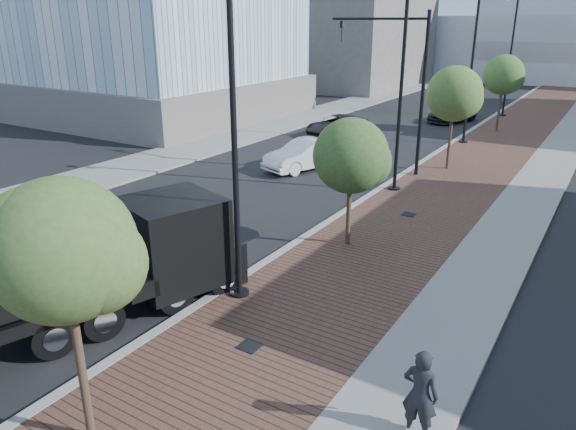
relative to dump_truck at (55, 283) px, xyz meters
The scene contains 23 objects.
sidewalk 34.36m from the dump_truck, 80.46° to the left, with size 7.00×140.00×0.12m, color #4C2D23.
concrete_strip 34.91m from the dump_truck, 76.08° to the left, with size 2.40×140.00×0.13m, color slate.
curb 33.96m from the dump_truck, 86.29° to the left, with size 0.30×140.00×0.14m, color gray.
west_sidewalk 35.57m from the dump_truck, 107.70° to the left, with size 4.00×140.00×0.12m, color slate.
dump_truck is the anchor object (origin of this frame).
white_sedan 17.37m from the dump_truck, 99.10° to the left, with size 1.67×4.78×1.58m, color silver.
dark_car_mid 26.59m from the dump_truck, 101.69° to the left, with size 2.28×4.94×1.37m, color black.
dark_car_far 35.45m from the dump_truck, 90.16° to the left, with size 1.96×4.83×1.40m, color black.
pedestrian 9.08m from the dump_truck, ahead, with size 0.69×0.45×1.90m, color black.
streetlight_1 5.54m from the dump_truck, 55.24° to the left, with size 1.44×0.56×9.21m.
streetlight_2 16.46m from the dump_truck, 80.01° to the left, with size 1.72×0.56×9.28m.
streetlight_3 28.14m from the dump_truck, 84.51° to the left, with size 1.44×0.56×9.21m.
streetlight_4 40.11m from the dump_truck, 85.99° to the left, with size 1.72×0.56×9.28m.
traffic_mast 19.29m from the dump_truck, 84.27° to the left, with size 5.09×0.20×8.00m.
tree_0 5.07m from the dump_truck, 28.84° to the right, with size 2.51×2.48×5.21m.
tree_1 9.86m from the dump_truck, 66.63° to the left, with size 2.57×2.55×4.57m.
tree_2 21.40m from the dump_truck, 79.58° to the left, with size 2.80×2.80×5.42m.
tree_3 33.21m from the dump_truck, 83.34° to the left, with size 2.72×2.72×5.36m.
tower_podium 33.83m from the dump_truck, 130.14° to the left, with size 19.00×19.00×3.00m, color #615B57.
convention_center 79.00m from the dump_truck, 89.86° to the left, with size 50.00×30.00×50.00m.
commercial_block_nw 56.84m from the dump_truck, 108.29° to the left, with size 14.00×20.00×10.00m, color #5E5955.
utility_cover_1 5.12m from the dump_truck, 22.06° to the left, with size 0.50×0.50×0.02m, color black.
utility_cover_2 13.72m from the dump_truck, 70.35° to the left, with size 0.50×0.50×0.02m, color black.
Camera 1 is at (9.06, -0.92, 7.56)m, focal length 33.46 mm.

